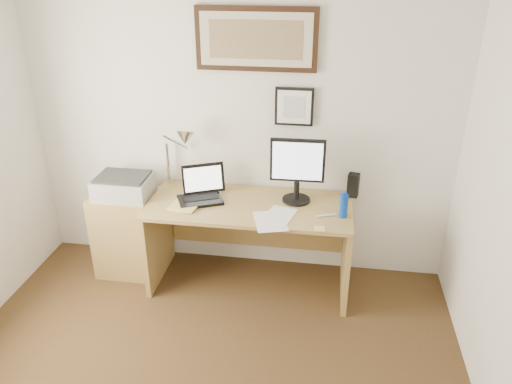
% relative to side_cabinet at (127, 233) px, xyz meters
% --- Properties ---
extents(wall_back, '(3.50, 0.02, 2.50)m').
position_rel_side_cabinet_xyz_m(wall_back, '(0.92, 0.32, 0.89)').
color(wall_back, white).
rests_on(wall_back, ground).
extents(side_cabinet, '(0.50, 0.40, 0.73)m').
position_rel_side_cabinet_xyz_m(side_cabinet, '(0.00, 0.00, 0.00)').
color(side_cabinet, olive).
rests_on(side_cabinet, floor).
extents(water_bottle, '(0.06, 0.06, 0.18)m').
position_rel_side_cabinet_xyz_m(water_bottle, '(1.79, -0.15, 0.48)').
color(water_bottle, '#0C39A1').
rests_on(water_bottle, desk).
extents(bottle_cap, '(0.03, 0.03, 0.02)m').
position_rel_side_cabinet_xyz_m(bottle_cap, '(1.79, -0.15, 0.58)').
color(bottle_cap, '#0C39A1').
rests_on(bottle_cap, water_bottle).
extents(speaker, '(0.10, 0.09, 0.20)m').
position_rel_side_cabinet_xyz_m(speaker, '(1.87, 0.22, 0.48)').
color(speaker, black).
rests_on(speaker, desk).
extents(paper_sheet_a, '(0.30, 0.37, 0.00)m').
position_rel_side_cabinet_xyz_m(paper_sheet_a, '(1.27, -0.30, 0.39)').
color(paper_sheet_a, white).
rests_on(paper_sheet_a, desk).
extents(paper_sheet_b, '(0.27, 0.33, 0.00)m').
position_rel_side_cabinet_xyz_m(paper_sheet_b, '(1.32, -0.21, 0.39)').
color(paper_sheet_b, white).
rests_on(paper_sheet_b, desk).
extents(sticky_pad, '(0.08, 0.08, 0.01)m').
position_rel_side_cabinet_xyz_m(sticky_pad, '(1.63, -0.37, 0.39)').
color(sticky_pad, '#ECD16F').
rests_on(sticky_pad, desk).
extents(marker_pen, '(0.14, 0.06, 0.02)m').
position_rel_side_cabinet_xyz_m(marker_pen, '(1.67, -0.16, 0.39)').
color(marker_pen, white).
rests_on(marker_pen, desk).
extents(book, '(0.25, 0.32, 0.02)m').
position_rel_side_cabinet_xyz_m(book, '(0.49, -0.11, 0.40)').
color(book, '#E1C46A').
rests_on(book, desk).
extents(desk, '(1.60, 0.70, 0.75)m').
position_rel_side_cabinet_xyz_m(desk, '(1.07, 0.04, 0.15)').
color(desk, olive).
rests_on(desk, floor).
extents(laptop, '(0.41, 0.42, 0.26)m').
position_rel_side_cabinet_xyz_m(laptop, '(0.67, -0.01, 0.44)').
color(laptop, black).
rests_on(laptop, desk).
extents(lcd_monitor, '(0.42, 0.22, 0.52)m').
position_rel_side_cabinet_xyz_m(lcd_monitor, '(1.43, 0.06, 0.68)').
color(lcd_monitor, black).
rests_on(lcd_monitor, desk).
extents(printer, '(0.44, 0.34, 0.18)m').
position_rel_side_cabinet_xyz_m(printer, '(0.03, -0.01, 0.45)').
color(printer, '#AAAAAD').
rests_on(printer, side_cabinet).
extents(desk_lamp, '(0.29, 0.27, 0.53)m').
position_rel_side_cabinet_xyz_m(desk_lamp, '(0.51, 0.13, 0.82)').
color(desk_lamp, silver).
rests_on(desk_lamp, desk).
extents(picture_large, '(0.92, 0.04, 0.47)m').
position_rel_side_cabinet_xyz_m(picture_large, '(1.07, 0.29, 1.59)').
color(picture_large, black).
rests_on(picture_large, wall_back).
extents(picture_small, '(0.30, 0.03, 0.30)m').
position_rel_side_cabinet_xyz_m(picture_small, '(1.37, 0.29, 1.09)').
color(picture_small, black).
rests_on(picture_small, wall_back).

